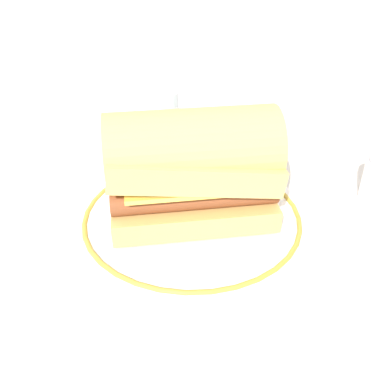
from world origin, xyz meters
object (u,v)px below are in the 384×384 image
object	(u,v)px
drinking_glass	(158,122)
salt_shaker	(376,174)
sausage_sandwich	(192,166)
plate	(192,218)

from	to	relation	value
drinking_glass	salt_shaker	world-z (taller)	drinking_glass
drinking_glass	salt_shaker	bearing A→B (deg)	-37.66
sausage_sandwich	drinking_glass	bearing A→B (deg)	95.86
plate	salt_shaker	world-z (taller)	salt_shaker
drinking_glass	salt_shaker	size ratio (longest dim) A/B	1.14
sausage_sandwich	salt_shaker	bearing A→B (deg)	4.73
drinking_glass	salt_shaker	xyz separation A→B (m)	(0.26, -0.20, -0.00)
plate	sausage_sandwich	distance (m)	0.07
plate	drinking_glass	size ratio (longest dim) A/B	3.13
plate	salt_shaker	size ratio (longest dim) A/B	3.59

